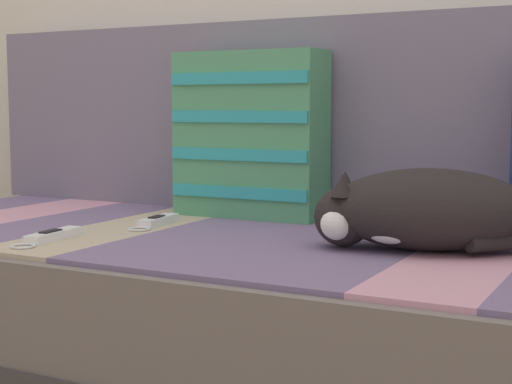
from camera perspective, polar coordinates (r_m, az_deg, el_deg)
couch at (r=1.73m, az=-0.59°, el=-9.55°), size 2.04×0.90×0.39m
sofa_backrest at (r=2.01m, az=4.57°, el=5.44°), size 2.00×0.14×0.49m
throw_pillow_striped at (r=1.93m, az=-0.42°, el=4.18°), size 0.38×0.14×0.40m
sleeping_cat at (r=1.52m, az=11.72°, el=-1.36°), size 0.43×0.32×0.16m
game_remote_near at (r=1.82m, az=-7.21°, el=-2.12°), size 0.07×0.19×0.02m
game_remote_far at (r=1.66m, az=-14.64°, el=-3.12°), size 0.06×0.20×0.02m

